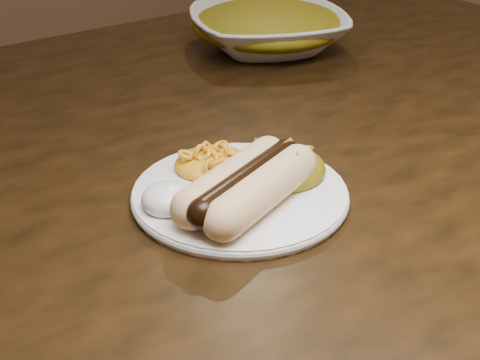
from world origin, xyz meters
TOP-DOWN VIEW (x-y plane):
  - table at (0.00, 0.00)m, footprint 1.60×0.90m
  - plate at (-0.01, -0.15)m, footprint 0.26×0.26m
  - hotdog at (-0.01, -0.18)m, footprint 0.14×0.11m
  - mac_and_cheese at (-0.00, -0.10)m, footprint 0.10×0.09m
  - sour_cream at (-0.08, -0.14)m, footprint 0.05×0.05m
  - taco_salad at (0.05, -0.16)m, footprint 0.09×0.08m
  - serving_bowl at (0.30, 0.19)m, footprint 0.31×0.31m
  - bowl_filling at (0.30, 0.19)m, footprint 0.30×0.30m

SIDE VIEW (x-z plane):
  - table at x=0.00m, z-range 0.28..1.03m
  - plate at x=-0.01m, z-range 0.75..0.76m
  - sour_cream at x=-0.08m, z-range 0.76..0.79m
  - mac_and_cheese at x=0.00m, z-range 0.76..0.79m
  - taco_salad at x=0.05m, z-range 0.76..0.80m
  - serving_bowl at x=0.30m, z-range 0.75..0.81m
  - hotdog at x=-0.01m, z-range 0.76..0.80m
  - bowl_filling at x=0.30m, z-range 0.77..0.83m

